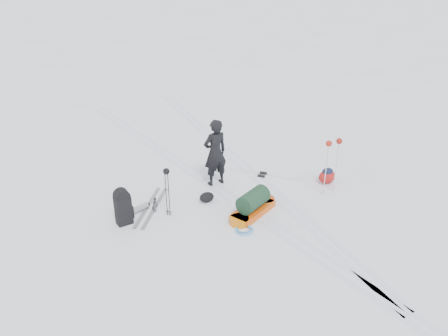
{
  "coord_description": "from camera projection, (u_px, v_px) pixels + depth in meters",
  "views": [
    {
      "loc": [
        -5.3,
        -7.97,
        5.58
      ],
      "look_at": [
        -0.27,
        0.01,
        0.95
      ],
      "focal_mm": 35.0,
      "sensor_mm": 36.0,
      "label": 1
    }
  ],
  "objects": [
    {
      "name": "skier",
      "position": [
        215.0,
        153.0,
        11.39
      ],
      "size": [
        0.67,
        0.45,
        1.83
      ],
      "primitive_type": "imported",
      "rotation": [
        0.0,
        0.0,
        3.13
      ],
      "color": "black",
      "rests_on": "ground"
    },
    {
      "name": "touring_skis_grey",
      "position": [
        151.0,
        207.0,
        10.68
      ],
      "size": [
        1.48,
        1.64,
        0.07
      ],
      "rotation": [
        0.0,
        0.0,
        0.85
      ],
      "color": "gray",
      "rests_on": "ground"
    },
    {
      "name": "ground",
      "position": [
        233.0,
        199.0,
        11.04
      ],
      "size": [
        200.0,
        200.0,
        0.0
      ],
      "primitive_type": "plane",
      "color": "white",
      "rests_on": "ground"
    },
    {
      "name": "pulk_sled",
      "position": [
        253.0,
        205.0,
        10.34
      ],
      "size": [
        1.64,
        0.97,
        0.6
      ],
      "rotation": [
        0.0,
        0.0,
        0.36
      ],
      "color": "#DD4F0D",
      "rests_on": "ground"
    },
    {
      "name": "expedition_rucksack",
      "position": [
        125.0,
        206.0,
        9.94
      ],
      "size": [
        0.91,
        0.57,
        0.89
      ],
      "rotation": [
        0.0,
        0.0,
        0.0
      ],
      "color": "black",
      "rests_on": "ground"
    },
    {
      "name": "rope_coil",
      "position": [
        244.0,
        230.0,
        9.78
      ],
      "size": [
        0.52,
        0.52,
        0.05
      ],
      "rotation": [
        0.0,
        0.0,
        0.23
      ],
      "color": "#5EACE5",
      "rests_on": "ground"
    },
    {
      "name": "snow_hill_backdrop",
      "position": [
        251.0,
        222.0,
        135.27
      ],
      "size": [
        359.5,
        192.0,
        162.45
      ],
      "color": "white",
      "rests_on": "ground"
    },
    {
      "name": "small_daypack",
      "position": [
        327.0,
        176.0,
        11.76
      ],
      "size": [
        0.57,
        0.48,
        0.43
      ],
      "rotation": [
        0.0,
        0.0,
        -0.23
      ],
      "color": "maroon",
      "rests_on": "ground"
    },
    {
      "name": "stuff_sack",
      "position": [
        207.0,
        197.0,
        10.91
      ],
      "size": [
        0.42,
        0.34,
        0.24
      ],
      "rotation": [
        0.0,
        0.0,
        -0.16
      ],
      "color": "black",
      "rests_on": "ground"
    },
    {
      "name": "ski_tracks",
      "position": [
        234.0,
        180.0,
        12.0
      ],
      "size": [
        3.38,
        17.97,
        0.01
      ],
      "color": "silver",
      "rests_on": "ground"
    },
    {
      "name": "touring_skis_white",
      "position": [
        262.0,
        175.0,
        12.2
      ],
      "size": [
        1.41,
        1.78,
        0.07
      ],
      "rotation": [
        0.0,
        0.0,
        -0.94
      ],
      "color": "white",
      "rests_on": "ground"
    },
    {
      "name": "ski_poles_silver",
      "position": [
        333.0,
        149.0,
        10.79
      ],
      "size": [
        0.48,
        0.18,
        1.5
      ],
      "rotation": [
        0.0,
        0.0,
        0.09
      ],
      "color": "silver",
      "rests_on": "ground"
    },
    {
      "name": "ski_poles_black",
      "position": [
        167.0,
        177.0,
        9.94
      ],
      "size": [
        0.15,
        0.16,
        1.23
      ],
      "rotation": [
        0.0,
        0.0,
        -0.07
      ],
      "color": "black",
      "rests_on": "ground"
    },
    {
      "name": "thermos_pair",
      "position": [
        155.0,
        205.0,
        10.55
      ],
      "size": [
        0.18,
        0.27,
        0.27
      ],
      "rotation": [
        0.0,
        0.0,
        0.29
      ],
      "color": "#53555A",
      "rests_on": "ground"
    }
  ]
}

